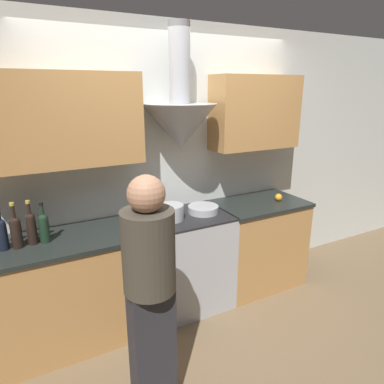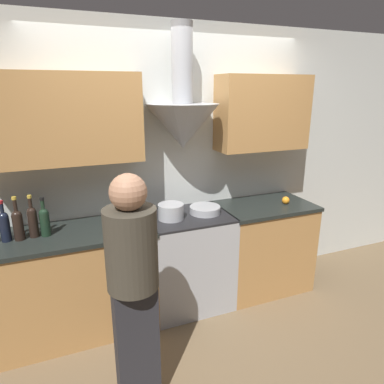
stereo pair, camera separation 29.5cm
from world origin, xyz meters
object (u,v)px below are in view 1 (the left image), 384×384
object	(u,v)px
stove_range	(187,260)
orange_fruit	(279,197)
wine_bottle_3	(31,226)
stock_pot	(171,212)
mixing_bowl	(203,209)
wine_bottle_2	(16,230)
wine_bottle_1	(2,233)
wine_bottle_4	(44,226)
person_foreground_left	(150,287)

from	to	relation	value
stove_range	orange_fruit	bearing A→B (deg)	-3.65
wine_bottle_3	stock_pot	bearing A→B (deg)	-1.74
wine_bottle_3	mixing_bowl	world-z (taller)	wine_bottle_3
wine_bottle_2	mixing_bowl	world-z (taller)	wine_bottle_2
wine_bottle_1	stock_pot	bearing A→B (deg)	-1.14
stove_range	wine_bottle_2	bearing A→B (deg)	-179.59
wine_bottle_4	stock_pot	world-z (taller)	wine_bottle_4
wine_bottle_2	mixing_bowl	bearing A→B (deg)	0.24
wine_bottle_1	wine_bottle_2	world-z (taller)	wine_bottle_2
mixing_bowl	stove_range	bearing A→B (deg)	178.89
wine_bottle_2	wine_bottle_3	distance (m)	0.10
mixing_bowl	wine_bottle_4	bearing A→B (deg)	179.97
wine_bottle_4	mixing_bowl	world-z (taller)	wine_bottle_4
wine_bottle_2	stock_pot	bearing A→B (deg)	-0.70
wine_bottle_1	person_foreground_left	xyz separation A→B (m)	(0.77, -0.89, -0.17)
stock_pot	orange_fruit	world-z (taller)	stock_pot
wine_bottle_4	stock_pot	size ratio (longest dim) A/B	1.38
stove_range	wine_bottle_4	distance (m)	1.33
wine_bottle_1	wine_bottle_2	distance (m)	0.09
person_foreground_left	stove_range	bearing A→B (deg)	51.71
stove_range	wine_bottle_2	world-z (taller)	wine_bottle_2
wine_bottle_1	mixing_bowl	size ratio (longest dim) A/B	1.13
wine_bottle_2	stove_range	bearing A→B (deg)	0.41
wine_bottle_3	mixing_bowl	size ratio (longest dim) A/B	1.19
wine_bottle_1	person_foreground_left	size ratio (longest dim) A/B	0.20
stove_range	wine_bottle_1	distance (m)	1.59
stove_range	mixing_bowl	xyz separation A→B (m)	(0.17, -0.00, 0.49)
wine_bottle_4	wine_bottle_3	bearing A→B (deg)	172.13
wine_bottle_1	wine_bottle_4	size ratio (longest dim) A/B	1.02
mixing_bowl	person_foreground_left	bearing A→B (deg)	-134.53
stove_range	wine_bottle_1	world-z (taller)	wine_bottle_1
stock_pot	wine_bottle_4	bearing A→B (deg)	178.77
wine_bottle_1	orange_fruit	size ratio (longest dim) A/B	4.30
wine_bottle_4	wine_bottle_1	bearing A→B (deg)	179.19
stove_range	person_foreground_left	distance (m)	1.21
wine_bottle_2	orange_fruit	bearing A→B (deg)	-1.32
wine_bottle_2	wine_bottle_1	bearing A→B (deg)	172.96
wine_bottle_3	mixing_bowl	bearing A→B (deg)	-0.49
stove_range	orange_fruit	distance (m)	1.14
wine_bottle_2	wine_bottle_4	size ratio (longest dim) A/B	1.10
wine_bottle_3	stock_pot	xyz separation A→B (m)	(1.11, -0.03, -0.07)
wine_bottle_4	stock_pot	xyz separation A→B (m)	(1.03, -0.02, -0.06)
wine_bottle_1	person_foreground_left	world-z (taller)	person_foreground_left
wine_bottle_4	person_foreground_left	size ratio (longest dim) A/B	0.20
wine_bottle_3	wine_bottle_4	size ratio (longest dim) A/B	1.08
wine_bottle_2	orange_fruit	distance (m)	2.41
person_foreground_left	orange_fruit	bearing A→B (deg)	25.53
stove_range	wine_bottle_2	size ratio (longest dim) A/B	2.67
stock_pot	person_foreground_left	xyz separation A→B (m)	(-0.53, -0.87, -0.11)
person_foreground_left	wine_bottle_3	bearing A→B (deg)	122.65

